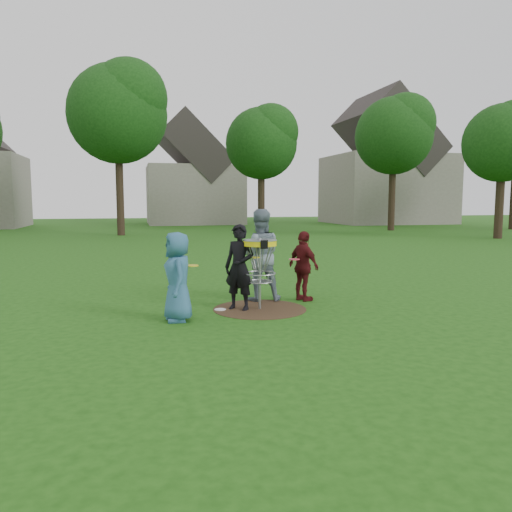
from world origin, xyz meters
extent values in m
plane|color=#19470F|center=(0.00, 0.00, 0.00)|extent=(100.00, 100.00, 0.00)
cylinder|color=#47331E|center=(0.00, 0.00, 0.00)|extent=(1.80, 1.80, 0.01)
imported|color=#306285|center=(-1.61, -0.55, 0.78)|extent=(0.54, 0.78, 1.55)
imported|color=black|center=(-0.38, 0.06, 0.82)|extent=(0.71, 0.68, 1.64)
imported|color=gray|center=(0.21, 0.84, 0.96)|extent=(1.00, 0.82, 1.91)
imported|color=#521215|center=(1.09, 0.57, 0.73)|extent=(0.65, 0.93, 1.46)
cylinder|color=white|center=(-0.76, 0.09, 0.01)|extent=(0.22, 0.22, 0.02)
cylinder|color=#9EA0A5|center=(0.00, 0.00, 0.69)|extent=(0.05, 0.05, 1.38)
cylinder|color=yellow|center=(0.00, 0.00, 1.28)|extent=(0.64, 0.64, 0.10)
cylinder|color=#9EA0A5|center=(0.00, 0.00, 1.34)|extent=(0.66, 0.66, 0.01)
cube|color=black|center=(0.00, -0.33, 1.28)|extent=(0.14, 0.02, 0.16)
torus|color=#9EA0A5|center=(0.00, 0.00, 0.70)|extent=(0.62, 0.62, 0.02)
torus|color=#9EA0A5|center=(0.00, 0.00, 0.54)|extent=(0.50, 0.50, 0.02)
cylinder|color=#9EA0A5|center=(0.00, 0.00, 0.53)|extent=(0.44, 0.44, 0.01)
cylinder|color=yellow|center=(-1.34, -0.46, 0.95)|extent=(0.22, 0.22, 0.02)
cylinder|color=yellow|center=(-0.11, 0.02, 1.01)|extent=(0.22, 0.22, 0.02)
cylinder|color=#FF4391|center=(0.14, 0.57, 1.17)|extent=(0.22, 0.22, 0.02)
cylinder|color=#FF435B|center=(0.84, 0.44, 0.89)|extent=(0.22, 0.22, 0.02)
cylinder|color=#38281C|center=(-3.00, 21.50, 2.31)|extent=(0.46, 0.46, 4.62)
sphere|color=#164211|center=(-3.00, 21.50, 7.04)|extent=(5.72, 5.72, 5.72)
cylinder|color=#38281C|center=(6.00, 23.00, 1.89)|extent=(0.46, 0.46, 3.78)
sphere|color=#164211|center=(6.00, 23.00, 5.76)|extent=(4.68, 4.68, 4.68)
cylinder|color=#38281C|center=(15.00, 22.00, 2.10)|extent=(0.46, 0.46, 4.20)
sphere|color=#164211|center=(15.00, 22.00, 6.40)|extent=(5.20, 5.20, 5.20)
cylinder|color=#38281C|center=(17.00, 14.00, 1.68)|extent=(0.46, 0.46, 3.36)
sphere|color=#164211|center=(17.00, 14.00, 5.12)|extent=(4.16, 4.16, 4.16)
cube|color=gray|center=(3.00, 35.00, 2.50)|extent=(8.00, 7.00, 5.00)
cube|color=#2D2826|center=(3.00, 35.00, 6.44)|extent=(6.11, 7.14, 6.11)
cube|color=gray|center=(20.00, 32.00, 3.00)|extent=(10.00, 8.00, 6.00)
cube|color=#2D2826|center=(20.00, 32.00, 7.80)|extent=(7.64, 8.16, 7.64)
camera|label=1|loc=(-2.35, -9.15, 2.10)|focal=35.00mm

